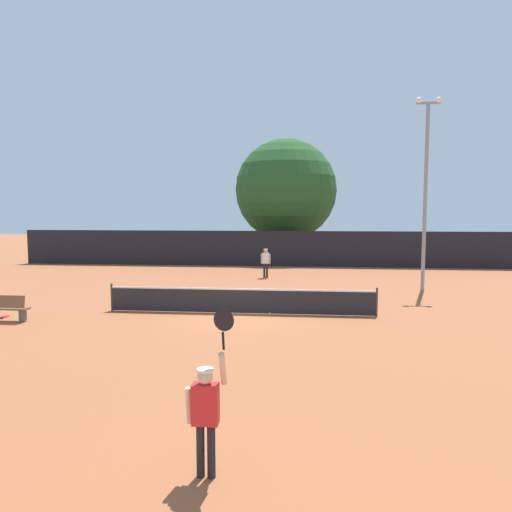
{
  "coord_description": "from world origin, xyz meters",
  "views": [
    {
      "loc": [
        2.4,
        -17.58,
        3.85
      ],
      "look_at": [
        0.3,
        2.85,
        1.93
      ],
      "focal_mm": 33.26,
      "sensor_mm": 36.0,
      "label": 1
    }
  ],
  "objects_px": {
    "player_serving": "(206,405)",
    "large_tree": "(286,190)",
    "player_receiving": "(266,260)",
    "parked_car_near": "(301,250)",
    "spare_racket": "(4,316)",
    "light_pole": "(426,184)",
    "tennis_ball": "(270,313)",
    "courtside_bench": "(3,308)"
  },
  "relations": [
    {
      "from": "player_receiving",
      "to": "large_tree",
      "type": "bearing_deg",
      "value": -93.56
    },
    {
      "from": "player_serving",
      "to": "large_tree",
      "type": "xyz_separation_m",
      "value": [
        -0.16,
        32.3,
        4.54
      ]
    },
    {
      "from": "player_serving",
      "to": "spare_racket",
      "type": "xyz_separation_m",
      "value": [
        -9.57,
        9.61,
        -1.05
      ]
    },
    {
      "from": "player_receiving",
      "to": "spare_racket",
      "type": "height_order",
      "value": "player_receiving"
    },
    {
      "from": "large_tree",
      "to": "player_receiving",
      "type": "bearing_deg",
      "value": -93.56
    },
    {
      "from": "tennis_ball",
      "to": "light_pole",
      "type": "distance_m",
      "value": 10.68
    },
    {
      "from": "player_receiving",
      "to": "spare_racket",
      "type": "relative_size",
      "value": 3.27
    },
    {
      "from": "courtside_bench",
      "to": "light_pole",
      "type": "xyz_separation_m",
      "value": [
        16.34,
        8.26,
        4.72
      ]
    },
    {
      "from": "tennis_ball",
      "to": "parked_car_near",
      "type": "bearing_deg",
      "value": 87.24
    },
    {
      "from": "spare_racket",
      "to": "light_pole",
      "type": "bearing_deg",
      "value": 24.47
    },
    {
      "from": "large_tree",
      "to": "player_serving",
      "type": "bearing_deg",
      "value": -89.71
    },
    {
      "from": "player_receiving",
      "to": "light_pole",
      "type": "xyz_separation_m",
      "value": [
        8.03,
        -3.77,
        4.16
      ]
    },
    {
      "from": "player_serving",
      "to": "light_pole",
      "type": "distance_m",
      "value": 19.11
    },
    {
      "from": "light_pole",
      "to": "large_tree",
      "type": "distance_m",
      "value": 16.76
    },
    {
      "from": "tennis_ball",
      "to": "large_tree",
      "type": "height_order",
      "value": "large_tree"
    },
    {
      "from": "light_pole",
      "to": "parked_car_near",
      "type": "bearing_deg",
      "value": 111.96
    },
    {
      "from": "player_serving",
      "to": "large_tree",
      "type": "height_order",
      "value": "large_tree"
    },
    {
      "from": "player_serving",
      "to": "light_pole",
      "type": "xyz_separation_m",
      "value": [
        7.16,
        17.23,
        4.13
      ]
    },
    {
      "from": "tennis_ball",
      "to": "parked_car_near",
      "type": "distance_m",
      "value": 21.14
    },
    {
      "from": "tennis_ball",
      "to": "large_tree",
      "type": "xyz_separation_m",
      "value": [
        -0.26,
        21.19,
        5.58
      ]
    },
    {
      "from": "parked_car_near",
      "to": "large_tree",
      "type": "bearing_deg",
      "value": 167.78
    },
    {
      "from": "large_tree",
      "to": "courtside_bench",
      "type": "bearing_deg",
      "value": -111.12
    },
    {
      "from": "player_receiving",
      "to": "parked_car_near",
      "type": "bearing_deg",
      "value": -100.04
    },
    {
      "from": "light_pole",
      "to": "large_tree",
      "type": "xyz_separation_m",
      "value": [
        -7.32,
        15.07,
        0.4
      ]
    },
    {
      "from": "player_receiving",
      "to": "light_pole",
      "type": "height_order",
      "value": "light_pole"
    },
    {
      "from": "player_receiving",
      "to": "spare_racket",
      "type": "distance_m",
      "value": 14.36
    },
    {
      "from": "player_receiving",
      "to": "light_pole",
      "type": "distance_m",
      "value": 9.8
    },
    {
      "from": "player_serving",
      "to": "spare_racket",
      "type": "distance_m",
      "value": 13.61
    },
    {
      "from": "light_pole",
      "to": "tennis_ball",
      "type": "bearing_deg",
      "value": -139.08
    },
    {
      "from": "courtside_bench",
      "to": "light_pole",
      "type": "height_order",
      "value": "light_pole"
    },
    {
      "from": "player_receiving",
      "to": "large_tree",
      "type": "relative_size",
      "value": 0.17
    },
    {
      "from": "player_receiving",
      "to": "large_tree",
      "type": "height_order",
      "value": "large_tree"
    },
    {
      "from": "player_serving",
      "to": "light_pole",
      "type": "relative_size",
      "value": 0.27
    },
    {
      "from": "large_tree",
      "to": "light_pole",
      "type": "bearing_deg",
      "value": -64.08
    },
    {
      "from": "courtside_bench",
      "to": "large_tree",
      "type": "relative_size",
      "value": 0.19
    },
    {
      "from": "player_serving",
      "to": "player_receiving",
      "type": "distance_m",
      "value": 21.01
    },
    {
      "from": "large_tree",
      "to": "parked_car_near",
      "type": "height_order",
      "value": "large_tree"
    },
    {
      "from": "courtside_bench",
      "to": "parked_car_near",
      "type": "height_order",
      "value": "parked_car_near"
    },
    {
      "from": "player_receiving",
      "to": "parked_car_near",
      "type": "height_order",
      "value": "player_receiving"
    },
    {
      "from": "player_receiving",
      "to": "courtside_bench",
      "type": "relative_size",
      "value": 0.94
    },
    {
      "from": "player_receiving",
      "to": "parked_car_near",
      "type": "distance_m",
      "value": 11.39
    },
    {
      "from": "player_receiving",
      "to": "courtside_bench",
      "type": "bearing_deg",
      "value": 55.37
    }
  ]
}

